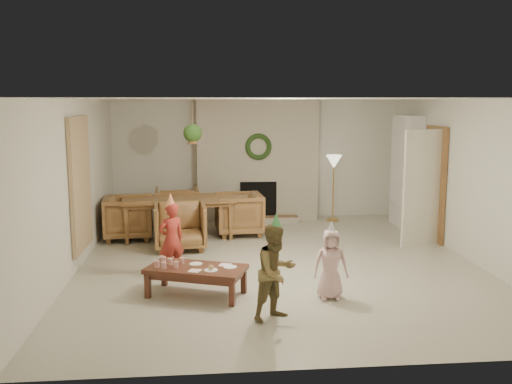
{
  "coord_description": "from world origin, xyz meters",
  "views": [
    {
      "loc": [
        -1.12,
        -8.36,
        2.47
      ],
      "look_at": [
        -0.3,
        0.4,
        1.05
      ],
      "focal_mm": 39.65,
      "sensor_mm": 36.0,
      "label": 1
    }
  ],
  "objects": [
    {
      "name": "floor",
      "position": [
        0.0,
        0.0,
        0.0
      ],
      "size": [
        7.0,
        7.0,
        0.0
      ],
      "primitive_type": "plane",
      "color": "#B7B29E",
      "rests_on": "ground"
    },
    {
      "name": "coffee_leg_fl",
      "position": [
        -1.85,
        -1.4,
        0.16
      ],
      "size": [
        0.09,
        0.09,
        0.32
      ],
      "primitive_type": "cube",
      "rotation": [
        0.0,
        0.0,
        -0.36
      ],
      "color": "#552B1C",
      "rests_on": "floor"
    },
    {
      "name": "plate_c",
      "position": [
        -0.8,
        -1.42,
        0.38
      ],
      "size": [
        0.22,
        0.22,
        0.01
      ],
      "primitive_type": "cylinder",
      "rotation": [
        0.0,
        0.0,
        -0.36
      ],
      "color": "white",
      "rests_on": "coffee_table_top"
    },
    {
      "name": "wall_right",
      "position": [
        3.0,
        0.0,
        1.25
      ],
      "size": [
        0.0,
        7.0,
        7.0
      ],
      "primitive_type": "plane",
      "rotation": [
        1.57,
        0.0,
        -1.57
      ],
      "color": "silver",
      "rests_on": "floor"
    },
    {
      "name": "dining_chair_far",
      "position": [
        -1.65,
        2.74,
        0.39
      ],
      "size": [
        0.9,
        0.92,
        0.78
      ],
      "primitive_type": "imported",
      "rotation": [
        0.0,
        0.0,
        3.21
      ],
      "color": "brown",
      "rests_on": "floor"
    },
    {
      "name": "curtain_panel",
      "position": [
        -2.96,
        0.2,
        1.25
      ],
      "size": [
        0.06,
        1.2,
        2.0
      ],
      "primitive_type": "cube",
      "color": "#CBB98F",
      "rests_on": "wall_left"
    },
    {
      "name": "party_hat_pink",
      "position": [
        0.45,
        -1.62,
        0.93
      ],
      "size": [
        0.14,
        0.14,
        0.16
      ],
      "primitive_type": "cone",
      "rotation": [
        0.0,
        0.0,
        -0.23
      ],
      "color": "silver",
      "rests_on": "child_pink"
    },
    {
      "name": "child_plaid",
      "position": [
        -0.32,
        -2.24,
        0.56
      ],
      "size": [
        0.68,
        0.65,
        1.11
      ],
      "primitive_type": "imported",
      "rotation": [
        0.0,
        0.0,
        0.57
      ],
      "color": "brown",
      "rests_on": "floor"
    },
    {
      "name": "books_row_upper",
      "position": [
        2.8,
        2.2,
        1.38
      ],
      "size": [
        0.2,
        0.36,
        0.22
      ],
      "primitive_type": "cube",
      "color": "gold",
      "rests_on": "bookshelf_shelf_c"
    },
    {
      "name": "coffee_leg_fr",
      "position": [
        -0.8,
        -1.79,
        0.16
      ],
      "size": [
        0.09,
        0.09,
        0.32
      ],
      "primitive_type": "cube",
      "rotation": [
        0.0,
        0.0,
        -0.36
      ],
      "color": "#552B1C",
      "rests_on": "floor"
    },
    {
      "name": "wall_front",
      "position": [
        0.0,
        -3.5,
        1.25
      ],
      "size": [
        7.0,
        0.0,
        7.0
      ],
      "primitive_type": "plane",
      "rotation": [
        -1.57,
        0.0,
        0.0
      ],
      "color": "silver",
      "rests_on": "floor"
    },
    {
      "name": "fireplace_mass",
      "position": [
        0.0,
        3.3,
        1.25
      ],
      "size": [
        2.5,
        0.4,
        2.5
      ],
      "primitive_type": "cube",
      "color": "#5A1E17",
      "rests_on": "floor"
    },
    {
      "name": "coffee_table_top",
      "position": [
        -1.23,
        -1.36,
        0.35
      ],
      "size": [
        1.37,
        1.01,
        0.06
      ],
      "primitive_type": "cube",
      "rotation": [
        0.0,
        0.0,
        -0.36
      ],
      "color": "#552B1C",
      "rests_on": "floor"
    },
    {
      "name": "books_row_mid",
      "position": [
        2.8,
        2.35,
        0.99
      ],
      "size": [
        0.2,
        0.44,
        0.24
      ],
      "primitive_type": "cube",
      "color": "navy",
      "rests_on": "bookshelf_shelf_b"
    },
    {
      "name": "child_pink",
      "position": [
        0.45,
        -1.62,
        0.45
      ],
      "size": [
        0.45,
        0.31,
        0.89
      ],
      "primitive_type": "imported",
      "rotation": [
        0.0,
        0.0,
        -0.05
      ],
      "color": "beige",
      "rests_on": "floor"
    },
    {
      "name": "cup_f",
      "position": [
        -1.42,
        -1.21,
        0.42
      ],
      "size": [
        0.09,
        0.09,
        0.09
      ],
      "primitive_type": "cylinder",
      "rotation": [
        0.0,
        0.0,
        -0.36
      ],
      "color": "silver",
      "rests_on": "coffee_table_top"
    },
    {
      "name": "books_row_lower",
      "position": [
        2.8,
        2.15,
        0.59
      ],
      "size": [
        0.2,
        0.4,
        0.24
      ],
      "primitive_type": "cube",
      "color": "#B12220",
      "rests_on": "bookshelf_shelf_a"
    },
    {
      "name": "party_hat_red",
      "position": [
        -1.59,
        -0.48,
        1.1
      ],
      "size": [
        0.16,
        0.16,
        0.2
      ],
      "primitive_type": "cone",
      "rotation": [
        0.0,
        0.0,
        0.15
      ],
      "color": "#FFD254",
      "rests_on": "child_red"
    },
    {
      "name": "bookshelf_carcass",
      "position": [
        2.84,
        2.3,
        1.1
      ],
      "size": [
        0.3,
        1.0,
        2.2
      ],
      "primitive_type": "cube",
      "color": "white",
      "rests_on": "floor"
    },
    {
      "name": "dining_chair_right",
      "position": [
        -0.48,
        1.93,
        0.39
      ],
      "size": [
        0.92,
        0.9,
        0.78
      ],
      "primitive_type": "imported",
      "rotation": [
        0.0,
        0.0,
        -1.5
      ],
      "color": "brown",
      "rests_on": "floor"
    },
    {
      "name": "dining_table",
      "position": [
        -1.59,
        1.85,
        0.36
      ],
      "size": [
        2.1,
        1.27,
        0.71
      ],
      "primitive_type": "imported",
      "rotation": [
        0.0,
        0.0,
        0.07
      ],
      "color": "brown",
      "rests_on": "floor"
    },
    {
      "name": "cup_d",
      "position": [
        -1.57,
        -1.23,
        0.42
      ],
      "size": [
        0.09,
        0.09,
        0.09
      ],
      "primitive_type": "cylinder",
      "rotation": [
        0.0,
        0.0,
        -0.36
      ],
      "color": "silver",
      "rests_on": "coffee_table_top"
    },
    {
      "name": "wall_left",
      "position": [
        -3.0,
        0.0,
        1.25
      ],
      "size": [
        0.0,
        7.0,
        7.0
      ],
      "primitive_type": "plane",
      "rotation": [
        1.57,
        0.0,
        1.57
      ],
      "color": "silver",
      "rests_on": "floor"
    },
    {
      "name": "cup_c",
      "position": [
        -1.64,
        -1.41,
        0.42
      ],
      "size": [
        0.09,
        0.09,
        0.09
      ],
      "primitive_type": "cylinder",
      "rotation": [
        0.0,
        0.0,
        -0.36
      ],
      "color": "silver",
      "rests_on": "coffee_table_top"
    },
    {
      "name": "cup_a",
      "position": [
        -1.73,
        -1.33,
        0.42
      ],
      "size": [
        0.09,
        0.09,
        0.09
      ],
      "primitive_type": "cylinder",
      "rotation": [
        0.0,
        0.0,
        -0.36
      ],
      "color": "silver",
      "rests_on": "coffee_table_top"
    },
    {
      "name": "food_scoop",
      "position": [
        -1.04,
        -1.53,
        0.42
      ],
      "size": [
        0.09,
        0.09,
        0.07
      ],
      "primitive_type": "sphere",
      "rotation": [
        0.0,
        0.0,
        -0.36
      ],
      "color": "tan",
      "rests_on": "plate_b"
    },
    {
      "name": "party_hat_plaid",
      "position": [
        -0.32,
        -2.24,
        1.15
      ],
      "size": [
        0.16,
        0.16,
        0.18
      ],
      "primitive_type": "cone",
      "rotation": [
        0.0,
        0.0,
        0.22
      ],
      "color": "#449F50",
      "rests_on": "child_plaid"
    },
    {
      "name": "bookshelf_shelf_d",
      "position": [
        2.82,
        2.3,
        1.65
      ],
      "size": [
        0.3,
        0.92,
        0.03
      ],
      "primitive_type": "cube",
      "color": "white",
      "rests_on": "bookshelf_carcass"
    },
    {
      "name": "floor_lamp_shade",
      "position": [
        1.55,
        3.0,
        1.23
      ],
      "size": [
        0.33,
        0.33,
        0.27
      ],
      "primitive_type": "cone",
      "rotation": [
        3.14,
        0.0,
        0.0
      ],
      "color": "beige",
      "rests_on": "floor_lamp_post"
    },
    {
      "name": "door_leaf",
      "position": [
        2.58,
        0.82,
        1.0
      ],
      "size": [
        0.77,
        0.32,
        2.0
      ],
      "primitive_type": "cube",
      "rotation": [
        0.0,
        0.0,
        -1.22
      ],
      "color": "beige",
      "rests_on": "floor"
    },
    {
      "name": "fireplace_firebox",
      "position": [
        0.0,
        3.12,
        0.45
      ],
      "size": [
        0.75,
        0.12,
        0.75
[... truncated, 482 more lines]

